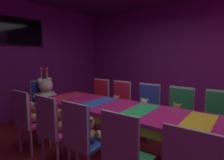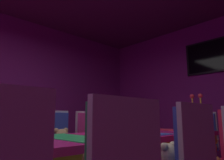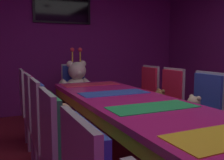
# 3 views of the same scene
# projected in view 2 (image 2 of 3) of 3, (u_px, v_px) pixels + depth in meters

# --- Properties ---
(wall_back) EXTENTS (5.20, 0.12, 2.80)m
(wall_back) POSITION_uv_depth(u_px,v_px,m) (219.00, 90.00, 4.02)
(wall_back) COLOR #721E72
(wall_back) RESTS_ON ground_plane
(banquet_table) EXTENTS (0.90, 3.64, 0.75)m
(banquet_table) POSITION_uv_depth(u_px,v_px,m) (71.00, 148.00, 1.72)
(banquet_table) COLOR #C61E72
(banquet_table) RESTS_ON ground_plane
(chair_left_3) EXTENTS (0.42, 0.41, 0.98)m
(chair_left_3) POSITION_uv_depth(u_px,v_px,m) (55.00, 144.00, 2.53)
(chair_left_3) COLOR #2D47B2
(chair_left_3) RESTS_ON ground_plane
(teddy_left_3) EXTENTS (0.26, 0.34, 0.32)m
(teddy_left_3) POSITION_uv_depth(u_px,v_px,m) (61.00, 145.00, 2.42)
(teddy_left_3) COLOR tan
(teddy_left_3) RESTS_ON chair_left_3
(chair_left_4) EXTENTS (0.42, 0.41, 0.98)m
(chair_left_4) POSITION_uv_depth(u_px,v_px,m) (92.00, 141.00, 2.89)
(chair_left_4) COLOR #CC338C
(chair_left_4) RESTS_ON ground_plane
(teddy_left_4) EXTENTS (0.26, 0.34, 0.32)m
(teddy_left_4) POSITION_uv_depth(u_px,v_px,m) (99.00, 142.00, 2.79)
(teddy_left_4) COLOR #9E7247
(teddy_left_4) RESTS_ON chair_left_4
(chair_left_5) EXTENTS (0.42, 0.41, 0.98)m
(chair_left_5) POSITION_uv_depth(u_px,v_px,m) (123.00, 138.00, 3.31)
(chair_left_5) COLOR #CC338C
(chair_left_5) RESTS_ON ground_plane
(teddy_left_5) EXTENTS (0.26, 0.34, 0.32)m
(teddy_left_5) POSITION_uv_depth(u_px,v_px,m) (130.00, 138.00, 3.21)
(teddy_left_5) COLOR tan
(teddy_left_5) RESTS_ON chair_left_5
(teddy_right_4) EXTENTS (0.22, 0.28, 0.26)m
(teddy_right_4) POSITION_uv_depth(u_px,v_px,m) (209.00, 157.00, 1.81)
(teddy_right_4) COLOR olive
(teddy_right_4) RESTS_ON chair_right_4
(throne_chair) EXTENTS (0.41, 0.42, 0.98)m
(throne_chair) POSITION_uv_depth(u_px,v_px,m) (203.00, 138.00, 3.31)
(throne_chair) COLOR #2D47B2
(throne_chair) RESTS_ON ground_plane
(king_teddy_bear) EXTENTS (0.62, 0.48, 0.80)m
(king_teddy_bear) POSITION_uv_depth(u_px,v_px,m) (197.00, 130.00, 3.22)
(king_teddy_bear) COLOR silver
(king_teddy_bear) RESTS_ON throne_chair
(wall_tv) EXTENTS (1.10, 0.06, 0.64)m
(wall_tv) POSITION_uv_depth(u_px,v_px,m) (215.00, 55.00, 4.07)
(wall_tv) COLOR black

